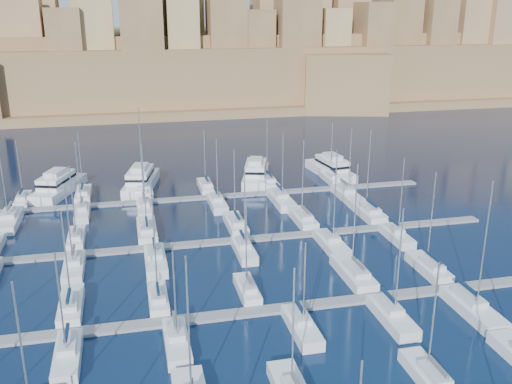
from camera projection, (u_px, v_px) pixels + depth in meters
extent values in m
plane|color=black|center=(250.00, 269.00, 79.79)|extent=(600.00, 600.00, 0.00)
cube|color=slate|center=(271.00, 310.00, 68.61)|extent=(84.00, 2.00, 0.40)
cube|color=slate|center=(236.00, 240.00, 88.99)|extent=(84.00, 2.00, 0.40)
cube|color=slate|center=(214.00, 197.00, 109.37)|extent=(84.00, 2.00, 0.40)
cylinder|color=#9EA0A8|center=(22.00, 354.00, 46.43)|extent=(0.18, 0.18, 13.16)
cylinder|color=#9EA0A8|center=(189.00, 329.00, 49.35)|extent=(0.18, 0.18, 13.87)
cylinder|color=#9EA0A8|center=(293.00, 329.00, 51.19)|extent=(0.18, 0.18, 12.04)
cube|color=silver|center=(429.00, 379.00, 55.42)|extent=(2.52, 8.41, 1.62)
cube|color=silver|center=(435.00, 374.00, 54.28)|extent=(1.77, 3.78, 0.70)
cylinder|color=#9EA0A8|center=(433.00, 317.00, 53.79)|extent=(0.18, 0.18, 11.40)
cube|color=#595B60|center=(438.00, 367.00, 53.57)|extent=(0.35, 3.36, 0.35)
cube|color=silver|center=(71.00, 307.00, 68.58)|extent=(2.70, 9.02, 1.65)
cube|color=silver|center=(70.00, 302.00, 67.38)|extent=(1.89, 4.06, 0.70)
cylinder|color=#9EA0A8|center=(66.00, 257.00, 67.00)|extent=(0.18, 0.18, 11.24)
cube|color=#0E203C|center=(68.00, 296.00, 66.64)|extent=(0.35, 3.61, 0.35)
cube|color=silver|center=(158.00, 300.00, 70.21)|extent=(2.32, 7.74, 1.59)
cube|color=silver|center=(158.00, 295.00, 69.14)|extent=(1.63, 3.48, 0.70)
cylinder|color=#9EA0A8|center=(155.00, 252.00, 68.63)|extent=(0.18, 0.18, 10.94)
cube|color=#0E203C|center=(158.00, 289.00, 68.46)|extent=(0.35, 3.10, 0.35)
cube|color=silver|center=(247.00, 291.00, 72.56)|extent=(2.29, 7.63, 1.58)
cube|color=silver|center=(248.00, 286.00, 71.50)|extent=(1.60, 3.43, 0.70)
cylinder|color=#9EA0A8|center=(246.00, 246.00, 71.04)|extent=(0.18, 0.18, 10.55)
cube|color=#595B60|center=(249.00, 279.00, 70.83)|extent=(0.35, 3.05, 0.35)
cube|color=silver|center=(353.00, 274.00, 76.95)|extent=(3.07, 10.25, 1.71)
cube|color=silver|center=(357.00, 269.00, 75.63)|extent=(2.15, 4.61, 0.70)
cylinder|color=#9EA0A8|center=(355.00, 217.00, 74.93)|extent=(0.18, 0.18, 14.42)
cube|color=#595B60|center=(358.00, 264.00, 74.83)|extent=(0.35, 4.10, 0.35)
cube|color=silver|center=(428.00, 269.00, 78.65)|extent=(2.67, 8.90, 1.64)
cube|color=silver|center=(432.00, 264.00, 77.46)|extent=(1.87, 4.00, 0.70)
cylinder|color=#9EA0A8|center=(432.00, 218.00, 76.81)|extent=(0.18, 0.18, 12.92)
cube|color=#0E203C|center=(435.00, 258.00, 76.73)|extent=(0.35, 3.56, 0.35)
cube|color=silver|center=(68.00, 358.00, 58.63)|extent=(2.60, 8.67, 1.63)
cube|color=silver|center=(67.00, 344.00, 59.08)|extent=(1.82, 3.90, 0.70)
cylinder|color=#9EA0A8|center=(61.00, 305.00, 56.24)|extent=(0.18, 0.18, 11.21)
cube|color=#0E203C|center=(67.00, 333.00, 59.15)|extent=(0.35, 3.47, 0.35)
cube|color=silver|center=(177.00, 344.00, 61.12)|extent=(2.55, 8.49, 1.62)
cube|color=silver|center=(176.00, 330.00, 61.54)|extent=(1.78, 3.82, 0.70)
cylinder|color=#9EA0A8|center=(175.00, 293.00, 58.77)|extent=(0.18, 0.18, 10.95)
cube|color=#595B60|center=(175.00, 320.00, 61.61)|extent=(0.35, 3.40, 0.35)
cube|color=silver|center=(302.00, 328.00, 64.08)|extent=(2.58, 8.59, 1.63)
cube|color=silver|center=(300.00, 315.00, 64.51)|extent=(1.80, 3.86, 0.70)
cylinder|color=#9EA0A8|center=(304.00, 284.00, 61.91)|extent=(0.18, 0.18, 9.81)
cube|color=#0E203C|center=(299.00, 305.00, 64.58)|extent=(0.35, 3.43, 0.35)
cube|color=silver|center=(392.00, 318.00, 66.14)|extent=(2.75, 9.15, 1.66)
cube|color=silver|center=(390.00, 305.00, 66.62)|extent=(1.92, 4.12, 0.70)
cylinder|color=#9EA0A8|center=(399.00, 263.00, 63.47)|extent=(0.18, 0.18, 12.84)
cube|color=#0E203C|center=(388.00, 295.00, 66.72)|extent=(0.35, 3.66, 0.35)
cube|color=silver|center=(473.00, 310.00, 67.78)|extent=(3.09, 10.29, 1.71)
cube|color=silver|center=(469.00, 297.00, 68.36)|extent=(2.16, 4.63, 0.70)
cylinder|color=#9EA0A8|center=(485.00, 246.00, 64.65)|extent=(0.18, 0.18, 15.39)
cube|color=#0E203C|center=(468.00, 287.00, 68.51)|extent=(0.35, 4.12, 0.35)
cube|color=silver|center=(76.00, 240.00, 88.48)|extent=(2.50, 8.33, 1.62)
cube|color=silver|center=(75.00, 235.00, 87.35)|extent=(1.75, 3.75, 0.70)
cylinder|color=#9EA0A8|center=(73.00, 201.00, 86.92)|extent=(0.18, 0.18, 10.93)
cube|color=#595B60|center=(74.00, 229.00, 86.64)|extent=(0.35, 3.33, 0.35)
cube|color=silver|center=(147.00, 232.00, 91.56)|extent=(3.00, 9.99, 1.70)
cube|color=silver|center=(147.00, 227.00, 90.26)|extent=(2.10, 4.49, 0.70)
cylinder|color=#9EA0A8|center=(144.00, 186.00, 89.69)|extent=(0.18, 0.18, 13.33)
cube|color=#0E203C|center=(147.00, 222.00, 89.47)|extent=(0.35, 4.00, 0.35)
cube|color=silver|center=(236.00, 225.00, 94.34)|extent=(2.79, 9.30, 1.67)
cube|color=silver|center=(237.00, 220.00, 93.11)|extent=(1.95, 4.19, 0.70)
cylinder|color=#9EA0A8|center=(235.00, 185.00, 92.67)|extent=(0.18, 0.18, 11.91)
cube|color=#0E203C|center=(237.00, 215.00, 92.35)|extent=(0.35, 3.72, 0.35)
cube|color=silver|center=(303.00, 219.00, 96.87)|extent=(2.82, 9.40, 1.67)
cube|color=silver|center=(304.00, 215.00, 95.64)|extent=(1.97, 4.23, 0.70)
cylinder|color=#9EA0A8|center=(303.00, 178.00, 95.06)|extent=(0.18, 0.18, 12.86)
cube|color=#595B60|center=(305.00, 210.00, 94.87)|extent=(0.35, 3.76, 0.35)
cube|color=silver|center=(367.00, 212.00, 100.06)|extent=(3.21, 10.72, 1.74)
cube|color=silver|center=(370.00, 208.00, 98.69)|extent=(2.25, 4.82, 0.70)
cylinder|color=#9EA0A8|center=(369.00, 169.00, 98.17)|extent=(0.18, 0.18, 13.66)
cube|color=#0E203C|center=(372.00, 203.00, 97.87)|extent=(0.35, 4.29, 0.35)
cube|color=silver|center=(74.00, 269.00, 78.65)|extent=(2.72, 9.05, 1.65)
cube|color=silver|center=(74.00, 258.00, 79.12)|extent=(1.90, 4.07, 0.70)
cylinder|color=#9EA0A8|center=(69.00, 226.00, 76.21)|extent=(0.18, 0.18, 11.41)
cube|color=#595B60|center=(73.00, 250.00, 79.22)|extent=(0.35, 3.62, 0.35)
cube|color=silver|center=(156.00, 262.00, 80.70)|extent=(2.92, 9.75, 1.69)
cube|color=silver|center=(155.00, 251.00, 81.23)|extent=(2.05, 4.39, 0.70)
cylinder|color=#9EA0A8|center=(153.00, 219.00, 78.17)|extent=(0.18, 0.18, 11.75)
cube|color=#0E203C|center=(154.00, 243.00, 81.36)|extent=(0.35, 3.90, 0.35)
cube|color=silver|center=(244.00, 252.00, 84.10)|extent=(2.53, 8.45, 1.62)
cube|color=silver|center=(243.00, 242.00, 84.53)|extent=(1.77, 3.80, 0.70)
cylinder|color=#9EA0A8|center=(245.00, 209.00, 81.57)|extent=(0.18, 0.18, 12.19)
cube|color=#0E203C|center=(243.00, 235.00, 84.59)|extent=(0.35, 3.38, 0.35)
cube|color=silver|center=(332.00, 245.00, 86.40)|extent=(2.90, 9.67, 1.68)
cube|color=silver|center=(330.00, 235.00, 86.93)|extent=(2.03, 4.35, 0.70)
cylinder|color=#9EA0A8|center=(335.00, 197.00, 83.51)|extent=(0.18, 0.18, 14.10)
cube|color=#0E203C|center=(329.00, 228.00, 87.05)|extent=(0.35, 3.87, 0.35)
cube|color=silver|center=(397.00, 237.00, 89.41)|extent=(2.49, 8.29, 1.61)
cube|color=silver|center=(395.00, 228.00, 89.82)|extent=(1.74, 3.73, 0.70)
cylinder|color=#9EA0A8|center=(401.00, 197.00, 86.90)|extent=(0.18, 0.18, 12.14)
cube|color=#0E203C|center=(394.00, 221.00, 89.88)|extent=(0.35, 3.32, 0.35)
cube|color=silver|center=(23.00, 201.00, 106.32)|extent=(2.37, 7.92, 1.60)
cube|color=silver|center=(22.00, 196.00, 105.24)|extent=(1.66, 3.56, 0.70)
cylinder|color=#9EA0A8|center=(19.00, 169.00, 104.80)|extent=(0.18, 0.18, 10.62)
cube|color=#0E203C|center=(21.00, 191.00, 104.54)|extent=(0.35, 3.17, 0.35)
cube|color=silver|center=(83.00, 195.00, 109.25)|extent=(2.78, 9.27, 1.66)
cube|color=silver|center=(83.00, 191.00, 108.03)|extent=(1.95, 4.17, 0.70)
cylinder|color=#9EA0A8|center=(80.00, 162.00, 107.66)|extent=(0.18, 0.18, 11.41)
cube|color=#0E203C|center=(82.00, 186.00, 107.28)|extent=(0.35, 3.71, 0.35)
cube|color=silver|center=(143.00, 190.00, 112.45)|extent=(3.28, 10.93, 1.75)
cube|color=silver|center=(143.00, 185.00, 111.06)|extent=(2.30, 4.92, 0.70)
cylinder|color=#9EA0A8|center=(141.00, 147.00, 110.31)|extent=(0.18, 0.18, 15.29)
cube|color=#595B60|center=(143.00, 181.00, 110.22)|extent=(0.35, 4.37, 0.35)
cube|color=silver|center=(206.00, 187.00, 114.07)|extent=(2.62, 8.74, 1.64)
cube|color=silver|center=(206.00, 183.00, 112.90)|extent=(1.84, 3.93, 0.70)
cylinder|color=#9EA0A8|center=(205.00, 157.00, 112.55)|extent=(0.18, 0.18, 10.82)
cube|color=#0E203C|center=(207.00, 179.00, 112.17)|extent=(0.35, 3.50, 0.35)
cube|color=silver|center=(267.00, 182.00, 117.25)|extent=(2.90, 9.68, 1.68)
cube|color=silver|center=(269.00, 178.00, 115.98)|extent=(2.03, 4.35, 0.70)
cylinder|color=#9EA0A8|center=(267.00, 149.00, 115.53)|extent=(0.18, 0.18, 12.29)
cube|color=#0E203C|center=(269.00, 174.00, 115.21)|extent=(0.35, 3.87, 0.35)
cube|color=silver|center=(331.00, 179.00, 119.47)|extent=(2.45, 8.17, 1.61)
cube|color=silver|center=(333.00, 175.00, 118.35)|extent=(1.72, 3.68, 0.70)
cylinder|color=#9EA0A8|center=(332.00, 149.00, 117.89)|extent=(0.18, 0.18, 11.04)
cube|color=#0E203C|center=(333.00, 171.00, 117.65)|extent=(0.35, 3.27, 0.35)
cube|color=silver|center=(9.00, 222.00, 95.74)|extent=(3.19, 10.65, 1.73)
cube|color=silver|center=(10.00, 213.00, 96.35)|extent=(2.24, 4.79, 0.70)
cylinder|color=#9EA0A8|center=(2.00, 174.00, 92.59)|extent=(0.18, 0.18, 15.40)
cube|color=#595B60|center=(9.00, 206.00, 96.51)|extent=(0.35, 4.26, 0.35)
cube|color=silver|center=(82.00, 214.00, 99.46)|extent=(2.42, 8.08, 1.60)
cube|color=silver|center=(82.00, 206.00, 99.85)|extent=(1.70, 3.63, 0.70)
cylinder|color=#9EA0A8|center=(79.00, 177.00, 96.96)|extent=(0.18, 0.18, 12.12)
cube|color=#595B60|center=(82.00, 200.00, 99.90)|extent=(0.35, 3.23, 0.35)
cube|color=silver|center=(145.00, 210.00, 101.48)|extent=(2.59, 8.64, 1.63)
cube|color=silver|center=(144.00, 202.00, 101.92)|extent=(1.82, 3.89, 0.70)
cylinder|color=#9EA0A8|center=(142.00, 177.00, 99.15)|extent=(0.18, 0.18, 10.79)
cube|color=#595B60|center=(143.00, 196.00, 101.99)|extent=(0.35, 3.46, 0.35)
cube|color=silver|center=(217.00, 204.00, 104.16)|extent=(2.68, 8.92, 1.65)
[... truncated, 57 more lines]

